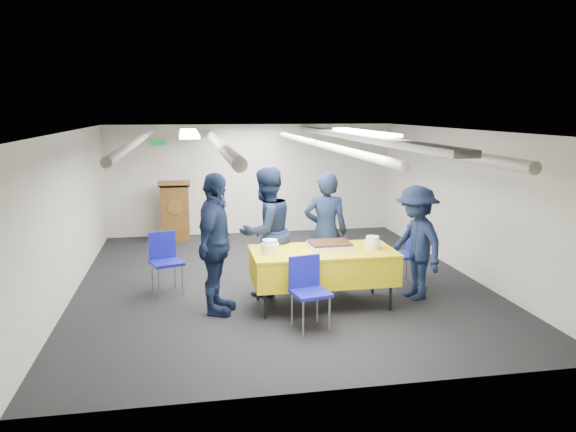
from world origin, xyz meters
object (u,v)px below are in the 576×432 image
Objects in this scene: sheet_cake at (330,245)px; sailor_d at (416,243)px; serving_table at (323,265)px; sailor_c at (215,244)px; sailor_b at (266,232)px; sailor_a at (326,232)px; chair_left at (165,256)px; chair_near at (308,284)px; chair_right at (407,250)px; podium at (175,210)px.

sailor_d is (1.23, 0.01, -0.02)m from sheet_cake.
sailor_c is at bearing -179.14° from serving_table.
sailor_c reaches higher than sailor_b.
sailor_a is (0.20, 0.67, 0.31)m from serving_table.
chair_left is at bearing -46.84° from sailor_b.
sailor_c is (-1.42, -0.02, 0.36)m from serving_table.
chair_near is (-0.36, -0.69, -0.03)m from serving_table.
sailor_a reaches higher than sailor_d.
sheet_cake is 1.55m from chair_right.
sheet_cake is 0.65× the size of chair_left.
chair_near is 2.42m from chair_left.
sailor_b reaches higher than chair_near.
chair_near is (1.64, -4.95, -0.08)m from podium.
podium is 3.27m from chair_left.
sailor_b is (1.43, -0.35, 0.38)m from chair_left.
sailor_c reaches higher than sailor_d.
sailor_c is at bearing -177.00° from sheet_cake.
sailor_b is 0.99× the size of sailor_c.
serving_table is 1.04× the size of sailor_c.
serving_table is at bearing 103.64° from sailor_b.
serving_table is 1.52× the size of podium.
podium reaches higher than sheet_cake.
sailor_d is (1.34, 0.07, 0.23)m from serving_table.
sailor_c is at bearing -55.88° from chair_left.
chair_right is at bearing 25.32° from serving_table.
sheet_cake is 0.45× the size of podium.
sheet_cake is 0.31× the size of sailor_c.
podium is 1.44× the size of chair_right.
serving_table is 1.20× the size of sailor_d.
sailor_a is at bearing -58.44° from podium.
serving_table is at bearing -70.30° from sailor_c.
serving_table is at bearing -25.14° from chair_left.
chair_left is (-0.10, -3.27, -0.08)m from podium.
podium is 4.22m from sailor_a.
podium is at bearing -45.16° from sailor_a.
chair_left is (-3.59, 0.28, 0.00)m from chair_right.
chair_near is at bearing 70.30° from sailor_b.
sailor_c reaches higher than chair_left.
sheet_cake is 0.65× the size of chair_near.
podium is 4.98m from chair_right.
serving_table is 1.05× the size of sailor_b.
sailor_c is at bearing -82.30° from podium.
chair_right is at bearing 25.07° from sheet_cake.
sailor_a is (2.31, -0.32, 0.34)m from chair_left.
chair_near is 1.51m from sailor_a.
sailor_a is 0.88m from sailor_b.
chair_left reaches higher than sheet_cake.
sailor_c is 1.15× the size of sailor_d.
podium is 3.87m from sailor_b.
sailor_d reaches higher than chair_near.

